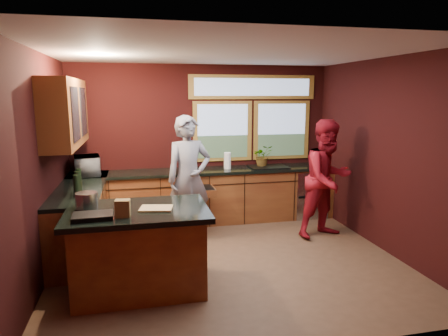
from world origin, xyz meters
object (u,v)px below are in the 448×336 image
object	(u,v)px
cutting_board	(156,208)
island	(139,249)
person_grey	(189,179)
person_red	(327,179)
stock_pot	(87,201)

from	to	relation	value
cutting_board	island	bearing A→B (deg)	165.96
person_grey	person_red	xyz separation A→B (m)	(2.10, -0.30, -0.03)
island	person_grey	distance (m)	1.71
person_grey	cutting_board	world-z (taller)	person_grey
island	cutting_board	world-z (taller)	cutting_board
person_grey	stock_pot	xyz separation A→B (m)	(-1.31, -1.31, 0.09)
cutting_board	stock_pot	bearing A→B (deg)	165.07
person_grey	cutting_board	bearing A→B (deg)	-122.84
island	person_red	world-z (taller)	person_red
person_red	cutting_board	distance (m)	2.92
person_red	stock_pot	distance (m)	3.56
person_red	person_grey	bearing A→B (deg)	155.98
island	stock_pot	xyz separation A→B (m)	(-0.55, 0.15, 0.56)
cutting_board	person_grey	bearing A→B (deg)	69.61
island	stock_pot	distance (m)	0.80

